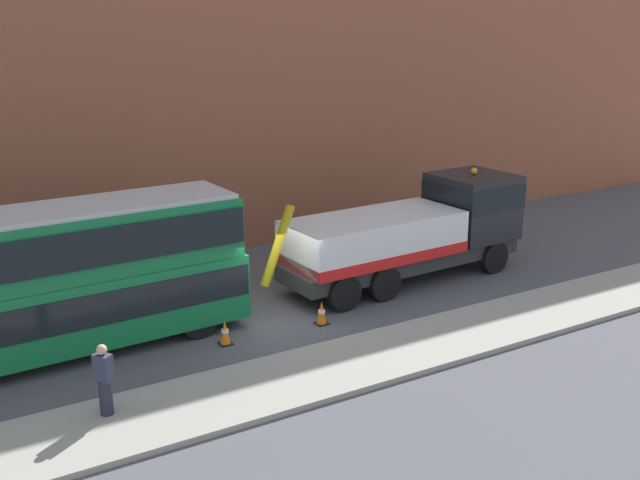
# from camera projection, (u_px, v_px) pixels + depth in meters

# --- Properties ---
(ground_plane) EXTENTS (120.00, 120.00, 0.00)m
(ground_plane) POSITION_uv_depth(u_px,v_px,m) (270.00, 316.00, 22.80)
(ground_plane) COLOR #4C4C51
(near_kerb) EXTENTS (60.00, 2.80, 0.15)m
(near_kerb) POSITION_uv_depth(u_px,v_px,m) (343.00, 365.00, 19.32)
(near_kerb) COLOR gray
(near_kerb) RESTS_ON ground_plane
(building_facade) EXTENTS (60.00, 1.50, 16.00)m
(building_facade) POSITION_uv_depth(u_px,v_px,m) (171.00, 40.00, 26.64)
(building_facade) COLOR #935138
(building_facade) RESTS_ON ground_plane
(recovery_tow_truck) EXTENTS (10.20, 3.05, 3.67)m
(recovery_tow_truck) POSITION_uv_depth(u_px,v_px,m) (414.00, 230.00, 25.61)
(recovery_tow_truck) COLOR #2D2D2D
(recovery_tow_truck) RESTS_ON ground_plane
(double_decker_bus) EXTENTS (11.13, 3.06, 4.06)m
(double_decker_bus) POSITION_uv_depth(u_px,v_px,m) (41.00, 279.00, 19.38)
(double_decker_bus) COLOR #146B38
(double_decker_bus) RESTS_ON ground_plane
(pedestrian_onlooker) EXTENTS (0.44, 0.48, 1.71)m
(pedestrian_onlooker) POSITION_uv_depth(u_px,v_px,m) (104.00, 381.00, 16.56)
(pedestrian_onlooker) COLOR #232333
(pedestrian_onlooker) RESTS_ON near_kerb
(traffic_cone_near_bus) EXTENTS (0.36, 0.36, 0.72)m
(traffic_cone_near_bus) POSITION_uv_depth(u_px,v_px,m) (225.00, 333.00, 20.68)
(traffic_cone_near_bus) COLOR orange
(traffic_cone_near_bus) RESTS_ON ground_plane
(traffic_cone_midway) EXTENTS (0.36, 0.36, 0.72)m
(traffic_cone_midway) POSITION_uv_depth(u_px,v_px,m) (322.00, 313.00, 22.07)
(traffic_cone_midway) COLOR orange
(traffic_cone_midway) RESTS_ON ground_plane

